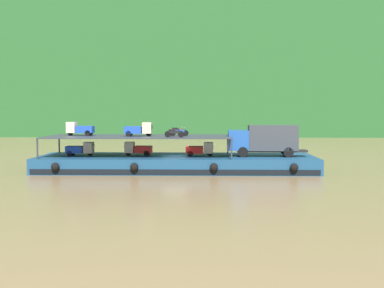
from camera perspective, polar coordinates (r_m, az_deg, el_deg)
ground_plane at (r=48.75m, az=-1.85°, el=-3.16°), size 400.00×400.00×0.00m
hillside_far_bank at (r=120.35m, az=0.06°, el=10.23°), size 133.47×29.61×33.70m
cargo_barge at (r=48.63m, az=-1.85°, el=-2.29°), size 27.65×8.45×1.50m
covered_lorry at (r=48.58m, az=8.60°, el=0.55°), size 7.90×2.44×3.10m
cargo_rack at (r=48.79m, az=-6.32°, el=0.87°), size 18.45×7.03×2.00m
mini_truck_lower_stern at (r=49.85m, az=-13.06°, el=-0.58°), size 2.77×1.26×1.38m
mini_truck_lower_aft at (r=49.11m, az=-6.43°, el=-0.56°), size 2.77×1.26×1.38m
mini_truck_lower_mid at (r=48.31m, az=0.97°, el=-0.62°), size 2.78×1.27×1.38m
mini_truck_upper_stern at (r=50.68m, az=-13.15°, el=1.76°), size 2.78×1.27×1.38m
mini_truck_upper_mid at (r=48.45m, az=-6.31°, el=1.74°), size 2.75×1.22×1.38m
motorcycle_upper_port at (r=46.31m, az=-2.12°, el=1.34°), size 1.90×0.55×0.87m
motorcycle_upper_centre at (r=48.39m, az=-1.56°, el=1.46°), size 1.90×0.55×0.87m
motorcycle_upper_stbd at (r=50.52m, az=-1.81°, el=1.57°), size 1.90×0.55×0.87m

